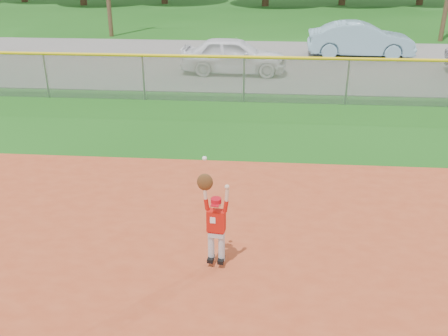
# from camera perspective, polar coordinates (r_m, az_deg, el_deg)

# --- Properties ---
(ground) EXTENTS (120.00, 120.00, 0.00)m
(ground) POSITION_cam_1_polar(r_m,az_deg,el_deg) (7.78, -1.30, -14.42)
(ground) COLOR #164F12
(ground) RESTS_ON ground
(parking_strip) EXTENTS (44.00, 10.00, 0.03)m
(parking_strip) POSITION_cam_1_polar(r_m,az_deg,el_deg) (22.56, 2.97, 12.01)
(parking_strip) COLOR #65635E
(parking_strip) RESTS_ON ground
(car_white_a) EXTENTS (4.23, 1.79, 1.43)m
(car_white_a) POSITION_cam_1_polar(r_m,az_deg,el_deg) (20.35, 1.12, 12.76)
(car_white_a) COLOR white
(car_white_a) RESTS_ON parking_strip
(car_blue) EXTENTS (4.74, 1.77, 1.55)m
(car_blue) POSITION_cam_1_polar(r_m,az_deg,el_deg) (24.18, 15.33, 13.96)
(car_blue) COLOR #88B5CB
(car_blue) RESTS_ON parking_strip
(outfield_fence) EXTENTS (40.06, 0.10, 1.55)m
(outfield_fence) POSITION_cam_1_polar(r_m,az_deg,el_deg) (16.52, 2.29, 10.46)
(outfield_fence) COLOR gray
(outfield_fence) RESTS_ON ground
(ballplayer) EXTENTS (0.51, 0.23, 1.84)m
(ballplayer) POSITION_cam_1_polar(r_m,az_deg,el_deg) (7.90, -1.09, -5.89)
(ballplayer) COLOR silver
(ballplayer) RESTS_ON ground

